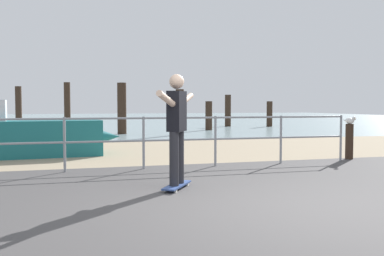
{
  "coord_description": "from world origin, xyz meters",
  "views": [
    {
      "loc": [
        -2.34,
        -4.8,
        1.27
      ],
      "look_at": [
        -0.39,
        2.0,
        0.9
      ],
      "focal_mm": 40.54,
      "sensor_mm": 36.0,
      "label": 1
    }
  ],
  "objects_px": {
    "skateboarder": "(177,122)",
    "bollard_short": "(349,142)",
    "skateboard": "(177,185)",
    "sailboat": "(14,136)",
    "seagull": "(350,121)"
  },
  "relations": [
    {
      "from": "skateboarder",
      "to": "bollard_short",
      "type": "bearing_deg",
      "value": 26.6
    },
    {
      "from": "skateboard",
      "to": "bollard_short",
      "type": "relative_size",
      "value": 0.93
    },
    {
      "from": "skateboard",
      "to": "skateboarder",
      "type": "distance_m",
      "value": 0.95
    },
    {
      "from": "sailboat",
      "to": "skateboard",
      "type": "distance_m",
      "value": 5.78
    },
    {
      "from": "bollard_short",
      "to": "seagull",
      "type": "distance_m",
      "value": 0.5
    },
    {
      "from": "skateboarder",
      "to": "seagull",
      "type": "height_order",
      "value": "skateboarder"
    },
    {
      "from": "sailboat",
      "to": "bollard_short",
      "type": "bearing_deg",
      "value": -19.37
    },
    {
      "from": "sailboat",
      "to": "skateboard",
      "type": "xyz_separation_m",
      "value": [
        2.83,
        -5.02,
        -0.46
      ]
    },
    {
      "from": "skateboard",
      "to": "skateboarder",
      "type": "height_order",
      "value": "skateboarder"
    },
    {
      "from": "skateboarder",
      "to": "bollard_short",
      "type": "relative_size",
      "value": 1.96
    },
    {
      "from": "bollard_short",
      "to": "seagull",
      "type": "bearing_deg",
      "value": -97.65
    },
    {
      "from": "skateboarder",
      "to": "seagull",
      "type": "relative_size",
      "value": 3.38
    },
    {
      "from": "seagull",
      "to": "skateboarder",
      "type": "bearing_deg",
      "value": -153.55
    },
    {
      "from": "skateboard",
      "to": "seagull",
      "type": "xyz_separation_m",
      "value": [
        4.71,
        2.35,
        0.85
      ]
    },
    {
      "from": "skateboarder",
      "to": "sailboat",
      "type": "bearing_deg",
      "value": 119.46
    }
  ]
}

